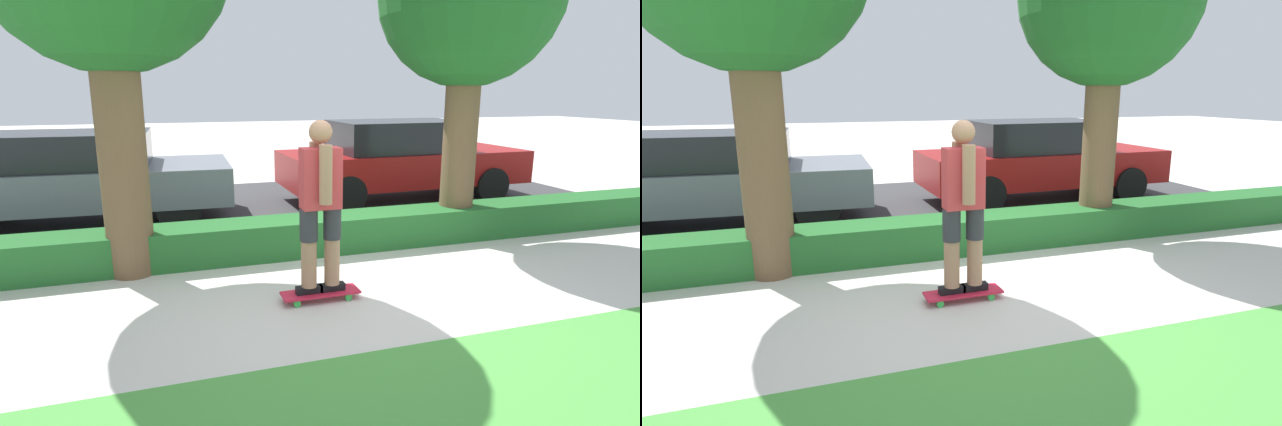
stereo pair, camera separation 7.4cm
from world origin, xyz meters
The scene contains 7 objects.
ground_plane centered at (0.00, 0.00, 0.00)m, with size 60.00×60.00×0.00m, color beige.
street_asphalt centered at (0.00, 4.20, 0.00)m, with size 12.71×5.00×0.01m.
hedge_row centered at (0.00, 1.60, 0.22)m, with size 12.71×0.60×0.45m.
skateboard centered at (-0.26, 0.10, 0.07)m, with size 0.77×0.24×0.09m.
skater_person centered at (-0.26, 0.10, 0.98)m, with size 0.50×0.43×1.67m.
parked_car_front centered at (-2.89, 4.06, 0.74)m, with size 4.53×2.04×1.41m.
parked_car_middle centered at (2.64, 4.19, 0.77)m, with size 4.59×1.82×1.48m.
Camera 2 is at (-1.72, -4.24, 2.00)m, focal length 28.00 mm.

